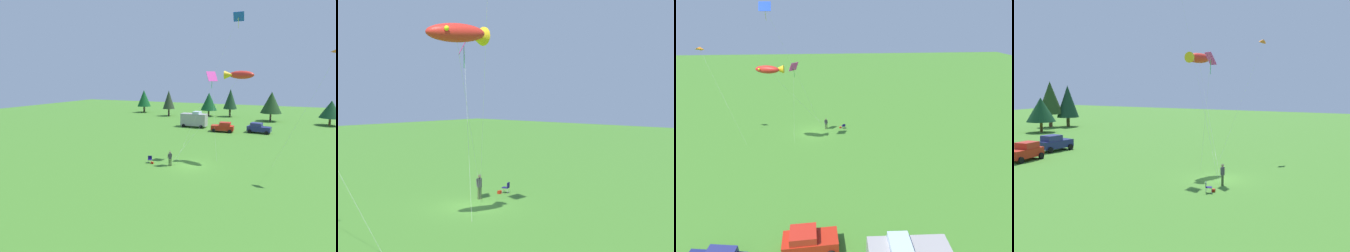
% 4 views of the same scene
% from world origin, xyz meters
% --- Properties ---
extents(ground_plane, '(160.00, 160.00, 0.00)m').
position_xyz_m(ground_plane, '(0.00, 0.00, 0.00)').
color(ground_plane, '#427C28').
extents(person_kite_flyer, '(0.56, 0.37, 1.74)m').
position_xyz_m(person_kite_flyer, '(-1.98, -1.11, 1.02)').
color(person_kite_flyer, '#40502C').
rests_on(person_kite_flyer, ground).
extents(folding_chair, '(0.62, 0.62, 0.82)m').
position_xyz_m(folding_chair, '(-4.70, -0.96, 0.49)').
color(folding_chair, '#171152').
rests_on(folding_chair, ground).
extents(backpack_on_grass, '(0.34, 0.26, 0.22)m').
position_xyz_m(backpack_on_grass, '(-4.25, -1.26, 0.11)').
color(backpack_on_grass, '#A52410').
rests_on(backpack_on_grass, ground).
extents(car_red_sedan, '(4.28, 2.37, 1.89)m').
position_xyz_m(car_red_sedan, '(-0.44, 21.53, 0.95)').
color(car_red_sedan, red).
rests_on(car_red_sedan, ground).
extents(car_navy_hatch, '(4.41, 2.69, 1.89)m').
position_xyz_m(car_navy_hatch, '(5.91, 23.13, 0.95)').
color(car_navy_hatch, navy).
rests_on(car_navy_hatch, ground).
extents(kite_large_fish, '(8.72, 6.29, 10.99)m').
position_xyz_m(kite_large_fish, '(4.57, 4.15, 10.48)').
color(kite_large_fish, red).
rests_on(kite_large_fish, ground).
extents(kite_delta_orange, '(5.52, 3.64, 12.88)m').
position_xyz_m(kite_delta_orange, '(13.91, 0.35, 12.52)').
color(kite_delta_orange, orange).
rests_on(kite_delta_orange, ground).
extents(kite_diamond_rainbow, '(1.28, 1.88, 10.85)m').
position_xyz_m(kite_diamond_rainbow, '(2.03, 1.67, 10.11)').
color(kite_diamond_rainbow, '#DF369D').
rests_on(kite_diamond_rainbow, ground).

